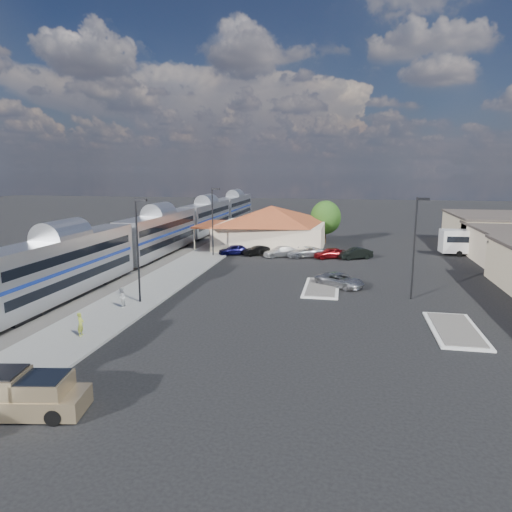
% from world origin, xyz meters
% --- Properties ---
extents(ground, '(280.00, 280.00, 0.00)m').
position_xyz_m(ground, '(0.00, 0.00, 0.00)').
color(ground, black).
rests_on(ground, ground).
extents(railbed, '(16.00, 100.00, 0.12)m').
position_xyz_m(railbed, '(-21.00, 8.00, 0.06)').
color(railbed, '#4C4944').
rests_on(railbed, ground).
extents(platform, '(5.50, 92.00, 0.18)m').
position_xyz_m(platform, '(-12.00, 6.00, 0.09)').
color(platform, gray).
rests_on(platform, ground).
extents(passenger_train, '(3.00, 104.00, 5.55)m').
position_xyz_m(passenger_train, '(-18.00, 15.03, 2.87)').
color(passenger_train, silver).
rests_on(passenger_train, ground).
extents(freight_cars, '(2.80, 46.00, 4.00)m').
position_xyz_m(freight_cars, '(-24.00, 9.51, 1.93)').
color(freight_cars, black).
rests_on(freight_cars, ground).
extents(station_depot, '(18.35, 12.24, 6.20)m').
position_xyz_m(station_depot, '(-4.56, 24.00, 3.13)').
color(station_depot, beige).
rests_on(station_depot, ground).
extents(traffic_island_south, '(3.30, 7.50, 0.21)m').
position_xyz_m(traffic_island_south, '(4.00, 2.00, 0.10)').
color(traffic_island_south, silver).
rests_on(traffic_island_south, ground).
extents(traffic_island_north, '(3.30, 7.50, 0.21)m').
position_xyz_m(traffic_island_north, '(14.00, -8.00, 0.10)').
color(traffic_island_north, silver).
rests_on(traffic_island_north, ground).
extents(lamp_plat_s, '(1.08, 0.25, 9.00)m').
position_xyz_m(lamp_plat_s, '(-10.90, -6.00, 5.34)').
color(lamp_plat_s, black).
rests_on(lamp_plat_s, ground).
extents(lamp_plat_n, '(1.08, 0.25, 9.00)m').
position_xyz_m(lamp_plat_n, '(-10.90, 16.00, 5.34)').
color(lamp_plat_n, black).
rests_on(lamp_plat_n, ground).
extents(lamp_lot, '(1.08, 0.25, 9.00)m').
position_xyz_m(lamp_lot, '(12.10, 0.00, 5.34)').
color(lamp_lot, black).
rests_on(lamp_lot, ground).
extents(tree_depot, '(4.71, 4.71, 6.63)m').
position_xyz_m(tree_depot, '(3.00, 30.00, 4.02)').
color(tree_depot, '#382314').
rests_on(tree_depot, ground).
extents(pickup_truck, '(6.13, 3.14, 2.02)m').
position_xyz_m(pickup_truck, '(-8.50, -23.82, 0.96)').
color(pickup_truck, tan).
rests_on(pickup_truck, ground).
extents(suv, '(5.37, 4.56, 1.37)m').
position_xyz_m(suv, '(5.73, 3.03, 0.68)').
color(suv, '#96989D').
rests_on(suv, ground).
extents(coach_bus, '(10.88, 3.34, 3.43)m').
position_xyz_m(coach_bus, '(24.00, 23.46, 1.98)').
color(coach_bus, white).
rests_on(coach_bus, ground).
extents(person_a, '(0.49, 0.66, 1.64)m').
position_xyz_m(person_a, '(-11.34, -14.43, 1.00)').
color(person_a, '#C1CF40').
rests_on(person_a, platform).
extents(person_b, '(0.72, 0.87, 1.62)m').
position_xyz_m(person_b, '(-11.82, -7.74, 0.99)').
color(person_b, silver).
rests_on(person_b, platform).
extents(parked_car_a, '(4.49, 3.51, 1.43)m').
position_xyz_m(parked_car_a, '(-8.50, 17.51, 0.72)').
color(parked_car_a, '#0C0B3B').
rests_on(parked_car_a, ground).
extents(parked_car_b, '(4.24, 3.32, 1.35)m').
position_xyz_m(parked_car_b, '(-5.39, 17.81, 0.67)').
color(parked_car_b, black).
rests_on(parked_car_b, ground).
extents(parked_car_c, '(5.15, 4.23, 1.40)m').
position_xyz_m(parked_car_c, '(-2.19, 17.51, 0.70)').
color(parked_car_c, silver).
rests_on(parked_car_c, ground).
extents(parked_car_d, '(5.71, 4.40, 1.44)m').
position_xyz_m(parked_car_d, '(1.01, 17.81, 0.72)').
color(parked_car_d, '#9C9FA4').
rests_on(parked_car_d, ground).
extents(parked_car_e, '(4.52, 3.31, 1.43)m').
position_xyz_m(parked_car_e, '(4.21, 17.51, 0.72)').
color(parked_car_e, maroon).
rests_on(parked_car_e, ground).
extents(parked_car_f, '(4.61, 3.34, 1.45)m').
position_xyz_m(parked_car_f, '(7.41, 17.81, 0.72)').
color(parked_car_f, black).
rests_on(parked_car_f, ground).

